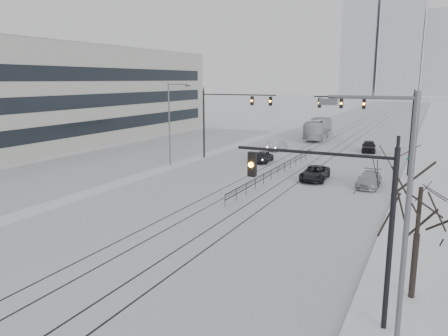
{
  "coord_description": "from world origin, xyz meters",
  "views": [
    {
      "loc": [
        13.49,
        -9.98,
        9.29
      ],
      "look_at": [
        0.4,
        17.01,
        3.2
      ],
      "focal_mm": 35.0,
      "sensor_mm": 36.0,
      "label": 1
    }
  ],
  "objects_px": {
    "sedan_nb_far": "(369,146)",
    "bare_tree": "(420,199)",
    "sedan_sb_inner": "(263,156)",
    "sedan_nb_front": "(315,173)",
    "box_truck": "(318,129)",
    "sedan_nb_right": "(369,180)",
    "sedan_sb_outer": "(277,145)",
    "traffic_mast_near": "(346,209)"
  },
  "relations": [
    {
      "from": "sedan_nb_far",
      "to": "box_truck",
      "type": "relative_size",
      "value": 0.38
    },
    {
      "from": "sedan_sb_outer",
      "to": "sedan_nb_far",
      "type": "xyz_separation_m",
      "value": [
        11.16,
        4.15,
        0.05
      ]
    },
    {
      "from": "sedan_sb_outer",
      "to": "sedan_nb_right",
      "type": "xyz_separation_m",
      "value": [
        13.89,
        -15.62,
        -0.04
      ]
    },
    {
      "from": "bare_tree",
      "to": "sedan_sb_outer",
      "type": "distance_m",
      "value": 40.49
    },
    {
      "from": "sedan_nb_front",
      "to": "traffic_mast_near",
      "type": "bearing_deg",
      "value": -75.73
    },
    {
      "from": "sedan_sb_inner",
      "to": "sedan_sb_outer",
      "type": "distance_m",
      "value": 8.9
    },
    {
      "from": "sedan_sb_inner",
      "to": "sedan_nb_far",
      "type": "relative_size",
      "value": 0.93
    },
    {
      "from": "sedan_nb_front",
      "to": "sedan_nb_far",
      "type": "relative_size",
      "value": 1.1
    },
    {
      "from": "traffic_mast_near",
      "to": "sedan_sb_outer",
      "type": "height_order",
      "value": "traffic_mast_near"
    },
    {
      "from": "sedan_nb_right",
      "to": "sedan_sb_outer",
      "type": "bearing_deg",
      "value": 132.08
    },
    {
      "from": "box_truck",
      "to": "sedan_nb_front",
      "type": "bearing_deg",
      "value": 99.04
    },
    {
      "from": "sedan_nb_front",
      "to": "box_truck",
      "type": "xyz_separation_m",
      "value": [
        -6.9,
        29.06,
        0.93
      ]
    },
    {
      "from": "bare_tree",
      "to": "sedan_sb_inner",
      "type": "bearing_deg",
      "value": 122.24
    },
    {
      "from": "sedan_sb_outer",
      "to": "sedan_nb_far",
      "type": "distance_m",
      "value": 11.91
    },
    {
      "from": "sedan_sb_inner",
      "to": "sedan_nb_right",
      "type": "height_order",
      "value": "sedan_sb_inner"
    },
    {
      "from": "box_truck",
      "to": "sedan_nb_far",
      "type": "bearing_deg",
      "value": 128.65
    },
    {
      "from": "traffic_mast_near",
      "to": "box_truck",
      "type": "relative_size",
      "value": 0.61
    },
    {
      "from": "sedan_sb_inner",
      "to": "box_truck",
      "type": "xyz_separation_m",
      "value": [
        0.66,
        22.73,
        0.9
      ]
    },
    {
      "from": "sedan_sb_inner",
      "to": "sedan_nb_front",
      "type": "distance_m",
      "value": 9.86
    },
    {
      "from": "sedan_nb_front",
      "to": "sedan_nb_right",
      "type": "xyz_separation_m",
      "value": [
        4.95,
        -0.5,
        -0.01
      ]
    },
    {
      "from": "sedan_nb_front",
      "to": "sedan_nb_right",
      "type": "relative_size",
      "value": 1.06
    },
    {
      "from": "sedan_nb_front",
      "to": "sedan_nb_right",
      "type": "bearing_deg",
      "value": -8.09
    },
    {
      "from": "traffic_mast_near",
      "to": "sedan_sb_inner",
      "type": "distance_m",
      "value": 33.66
    },
    {
      "from": "sedan_sb_outer",
      "to": "sedan_nb_right",
      "type": "bearing_deg",
      "value": 134.55
    },
    {
      "from": "traffic_mast_near",
      "to": "sedan_sb_outer",
      "type": "distance_m",
      "value": 42.2
    },
    {
      "from": "sedan_nb_far",
      "to": "sedan_sb_inner",
      "type": "bearing_deg",
      "value": -134.29
    },
    {
      "from": "sedan_sb_outer",
      "to": "sedan_nb_right",
      "type": "relative_size",
      "value": 0.93
    },
    {
      "from": "bare_tree",
      "to": "sedan_nb_front",
      "type": "bearing_deg",
      "value": 114.61
    },
    {
      "from": "sedan_sb_inner",
      "to": "box_truck",
      "type": "height_order",
      "value": "box_truck"
    },
    {
      "from": "sedan_sb_inner",
      "to": "sedan_nb_front",
      "type": "bearing_deg",
      "value": 136.42
    },
    {
      "from": "traffic_mast_near",
      "to": "sedan_sb_outer",
      "type": "xyz_separation_m",
      "value": [
        -16.02,
        38.85,
        -3.87
      ]
    },
    {
      "from": "bare_tree",
      "to": "box_truck",
      "type": "bearing_deg",
      "value": 108.23
    },
    {
      "from": "bare_tree",
      "to": "sedan_nb_front",
      "type": "height_order",
      "value": "bare_tree"
    },
    {
      "from": "traffic_mast_near",
      "to": "sedan_nb_front",
      "type": "relative_size",
      "value": 1.47
    },
    {
      "from": "traffic_mast_near",
      "to": "sedan_nb_far",
      "type": "xyz_separation_m",
      "value": [
        -4.87,
        43.0,
        -3.82
      ]
    },
    {
      "from": "bare_tree",
      "to": "sedan_nb_front",
      "type": "xyz_separation_m",
      "value": [
        -9.49,
        20.73,
        -3.83
      ]
    },
    {
      "from": "traffic_mast_near",
      "to": "bare_tree",
      "type": "xyz_separation_m",
      "value": [
        2.41,
        3.0,
        -0.07
      ]
    },
    {
      "from": "bare_tree",
      "to": "box_truck",
      "type": "relative_size",
      "value": 0.53
    },
    {
      "from": "sedan_sb_outer",
      "to": "box_truck",
      "type": "xyz_separation_m",
      "value": [
        2.04,
        13.94,
        0.9
      ]
    },
    {
      "from": "sedan_nb_far",
      "to": "bare_tree",
      "type": "bearing_deg",
      "value": -86.9
    },
    {
      "from": "traffic_mast_near",
      "to": "bare_tree",
      "type": "height_order",
      "value": "traffic_mast_near"
    },
    {
      "from": "sedan_sb_inner",
      "to": "sedan_nb_far",
      "type": "distance_m",
      "value": 16.22
    }
  ]
}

